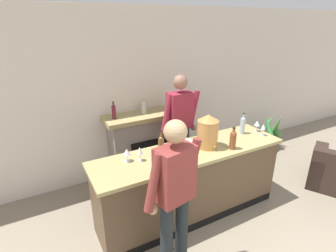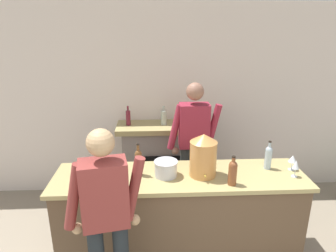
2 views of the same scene
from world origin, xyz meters
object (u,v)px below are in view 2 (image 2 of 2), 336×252
person_customer (106,221)px  wine_glass_front_left (293,159)px  wine_bottle_riesling_slim (233,172)px  wine_glass_back_row (113,162)px  wine_glass_mid_counter (296,165)px  person_bartender (193,147)px  ice_bucket_steel (166,168)px  wine_bottle_chardonnay_pale (138,161)px  wine_glass_by_dispenser (101,161)px  copper_dispenser (203,155)px  fireplace_stone (163,160)px  wine_bottle_port_short (268,156)px

person_customer → wine_glass_front_left: bearing=22.2°
person_customer → wine_glass_front_left: size_ratio=10.49×
wine_bottle_riesling_slim → wine_glass_front_left: bearing=21.0°
wine_glass_back_row → wine_glass_mid_counter: (1.83, -0.16, 0.00)m
person_bartender → wine_bottle_riesling_slim: (0.26, -0.88, 0.11)m
person_customer → wine_bottle_riesling_slim: person_customer is taller
wine_bottle_riesling_slim → ice_bucket_steel: bearing=161.8°
wine_glass_back_row → wine_bottle_chardonnay_pale: bearing=-8.8°
wine_bottle_chardonnay_pale → wine_glass_by_dispenser: 0.41m
copper_dispenser → wine_bottle_chardonnay_pale: bearing=176.7°
wine_bottle_riesling_slim → wine_glass_mid_counter: (0.67, 0.12, -0.01)m
wine_glass_back_row → wine_glass_by_dispenser: bearing=157.0°
person_bartender → ice_bucket_steel: size_ratio=7.51×
wine_bottle_riesling_slim → wine_glass_mid_counter: 0.68m
person_customer → wine_glass_by_dispenser: bearing=101.5°
wine_bottle_chardonnay_pale → wine_glass_back_row: bearing=171.2°
person_bartender → wine_bottle_chardonnay_pale: (-0.65, -0.64, 0.13)m
wine_glass_front_left → wine_glass_by_dispenser: 2.01m
copper_dispenser → wine_glass_front_left: bearing=4.1°
wine_glass_front_left → wine_glass_mid_counter: 0.16m
fireplace_stone → wine_glass_by_dispenser: size_ratio=8.67×
wine_bottle_riesling_slim → wine_bottle_port_short: bearing=34.3°
wine_bottle_port_short → wine_glass_front_left: (0.24, -0.04, -0.02)m
wine_glass_by_dispenser → wine_glass_back_row: 0.15m
person_bartender → wine_glass_mid_counter: 1.21m
wine_glass_front_left → person_customer: bearing=-157.8°
ice_bucket_steel → wine_glass_front_left: bearing=2.8°
wine_glass_front_left → wine_glass_by_dispenser: wine_glass_front_left is taller
wine_glass_by_dispenser → wine_glass_mid_counter: (1.97, -0.22, 0.01)m
fireplace_stone → person_bartender: bearing=-57.8°
person_customer → ice_bucket_steel: (0.51, 0.69, 0.10)m
wine_bottle_port_short → wine_glass_mid_counter: size_ratio=1.74×
ice_bucket_steel → wine_glass_front_left: wine_glass_front_left is taller
wine_bottle_chardonnay_pale → wine_bottle_riesling_slim: size_ratio=1.16×
wine_bottle_port_short → wine_glass_back_row: wine_bottle_port_short is taller
wine_glass_front_left → wine_glass_mid_counter: wine_glass_mid_counter is taller
fireplace_stone → wine_bottle_riesling_slim: 1.67m
person_customer → wine_glass_by_dispenser: size_ratio=10.79×
person_bartender → wine_glass_by_dispenser: size_ratio=11.25×
copper_dispenser → person_customer: bearing=-142.2°
fireplace_stone → wine_bottle_riesling_slim: bearing=-67.1°
person_bartender → wine_bottle_chardonnay_pale: bearing=-135.2°
copper_dispenser → wine_bottle_port_short: 0.73m
person_customer → wine_glass_front_left: (1.84, 0.75, 0.14)m
copper_dispenser → wine_bottle_riesling_slim: 0.34m
wine_bottle_chardonnay_pale → wine_glass_by_dispenser: wine_bottle_chardonnay_pale is taller
fireplace_stone → wine_bottle_chardonnay_pale: fireplace_stone is taller
fireplace_stone → ice_bucket_steel: bearing=-90.6°
copper_dispenser → wine_glass_back_row: size_ratio=2.53×
wine_bottle_port_short → wine_glass_mid_counter: wine_bottle_port_short is taller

